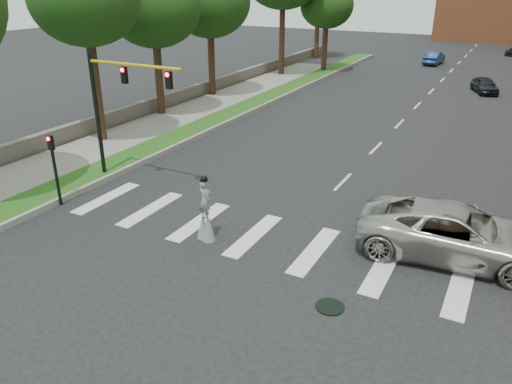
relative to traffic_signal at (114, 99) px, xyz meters
name	(u,v)px	position (x,y,z in m)	size (l,w,h in m)	color
ground_plane	(272,255)	(9.78, -3.00, -4.15)	(160.00, 160.00, 0.00)	black
grass_median	(253,104)	(-1.72, 17.00, -4.03)	(2.00, 60.00, 0.25)	#1D4B15
median_curb	(265,105)	(-0.67, 17.00, -4.01)	(0.20, 60.00, 0.28)	gray
sidewalk_left	(141,131)	(-4.72, 7.00, -4.06)	(4.00, 60.00, 0.18)	gray
stone_wall	(209,87)	(-7.22, 19.00, -3.60)	(0.50, 56.00, 1.10)	#5A544D
manhole	(330,307)	(12.78, -5.00, -4.13)	(0.90, 0.90, 0.04)	black
traffic_signal	(114,99)	(0.00, 0.00, 0.00)	(5.30, 0.23, 6.20)	black
secondary_signal	(54,164)	(-0.52, -3.50, -2.20)	(0.25, 0.21, 3.23)	black
stilt_performer	(205,216)	(6.99, -3.10, -3.15)	(0.82, 0.62, 2.65)	#321E14
suv_crossing	(456,233)	(15.66, 0.00, -3.19)	(3.19, 6.93, 1.93)	#A7A49D
car_near	(485,85)	(13.94, 30.54, -3.48)	(1.57, 3.91, 1.33)	black
car_mid	(434,58)	(7.30, 44.30, -3.43)	(1.53, 4.39, 1.45)	navy
tree_2	(154,8)	(-6.25, 11.16, 3.31)	(6.38, 6.38, 10.20)	#321E14
tree_3	(209,3)	(-6.37, 18.31, 3.33)	(6.52, 6.52, 10.29)	#321E14
tree_6	(327,6)	(-2.19, 33.67, 2.49)	(5.43, 5.43, 8.99)	#321E14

